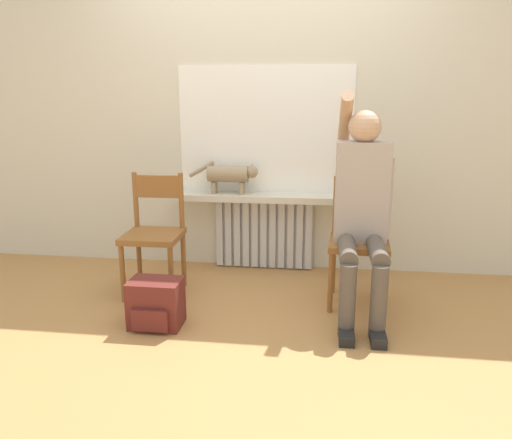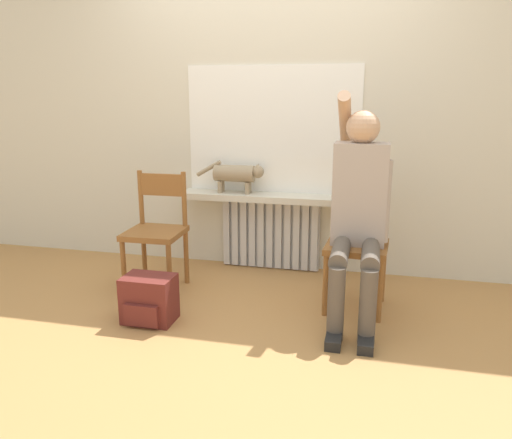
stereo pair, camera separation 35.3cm
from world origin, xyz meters
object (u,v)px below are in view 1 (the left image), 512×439
object	(u,v)px
chair_right	(359,240)
person	(362,204)
chair_left	(154,232)
backpack	(156,304)
cat	(231,174)

from	to	relation	value
chair_right	person	world-z (taller)	person
chair_left	backpack	xyz separation A→B (m)	(0.18, -0.54, -0.30)
person	cat	world-z (taller)	person
chair_left	person	bearing A→B (deg)	-6.00
person	cat	size ratio (longest dim) A/B	2.56
chair_left	chair_right	xyz separation A→B (m)	(1.43, -0.00, 0.00)
chair_right	person	bearing A→B (deg)	-86.89
chair_right	person	xyz separation A→B (m)	(-0.00, -0.12, 0.27)
cat	backpack	xyz separation A→B (m)	(-0.28, -1.09, -0.64)
person	backpack	size ratio (longest dim) A/B	4.48
chair_left	backpack	bearing A→B (deg)	-73.22
chair_left	person	distance (m)	1.46
cat	backpack	bearing A→B (deg)	-104.33
chair_right	backpack	world-z (taller)	chair_right
backpack	person	bearing A→B (deg)	18.57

